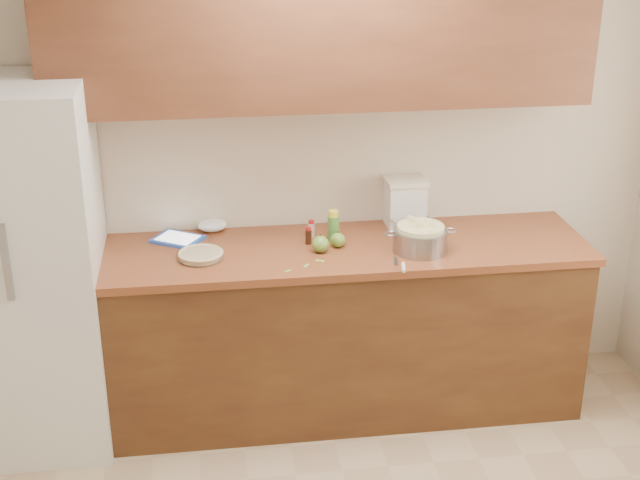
{
  "coord_description": "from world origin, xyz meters",
  "views": [
    {
      "loc": [
        -0.59,
        -2.55,
        2.65
      ],
      "look_at": [
        -0.03,
        1.43,
        0.98
      ],
      "focal_mm": 50.0,
      "sensor_mm": 36.0,
      "label": 1
    }
  ],
  "objects": [
    {
      "name": "tablet",
      "position": [
        -0.73,
        1.66,
        0.93
      ],
      "size": [
        0.29,
        0.27,
        0.02
      ],
      "rotation": [
        0.0,
        0.0,
        -0.56
      ],
      "color": "blue",
      "rests_on": "counter_run"
    },
    {
      "name": "paring_knife",
      "position": [
        0.32,
        1.18,
        0.93
      ],
      "size": [
        0.05,
        0.19,
        0.02
      ],
      "rotation": [
        0.0,
        0.0,
        -0.18
      ],
      "color": "gray",
      "rests_on": "counter_run"
    },
    {
      "name": "peel_a",
      "position": [
        -0.05,
        1.31,
        0.92
      ],
      "size": [
        0.05,
        0.04,
        0.0
      ],
      "primitive_type": "cube",
      "rotation": [
        0.0,
        0.0,
        -0.48
      ],
      "color": "#93B457",
      "rests_on": "counter_run"
    },
    {
      "name": "cinnamon_shaker",
      "position": [
        -0.05,
        1.62,
        0.96
      ],
      "size": [
        0.04,
        0.04,
        0.09
      ],
      "rotation": [
        0.0,
        0.0,
        0.35
      ],
      "color": "beige",
      "rests_on": "counter_run"
    },
    {
      "name": "paper_towel",
      "position": [
        -0.55,
        1.77,
        0.95
      ],
      "size": [
        0.16,
        0.14,
        0.06
      ],
      "primitive_type": "ellipsoid",
      "rotation": [
        0.0,
        0.0,
        0.12
      ],
      "color": "white",
      "rests_on": "counter_run"
    },
    {
      "name": "apple_left",
      "position": [
        -0.03,
        1.42,
        0.96
      ],
      "size": [
        0.08,
        0.08,
        0.1
      ],
      "color": "olive",
      "rests_on": "counter_run"
    },
    {
      "name": "room_shell",
      "position": [
        0.0,
        0.0,
        1.3
      ],
      "size": [
        3.6,
        3.6,
        3.6
      ],
      "color": "tan",
      "rests_on": "ground"
    },
    {
      "name": "fridge",
      "position": [
        -1.44,
        1.44,
        0.9
      ],
      "size": [
        0.7,
        0.7,
        1.8
      ],
      "primitive_type": "cube",
      "color": "silver",
      "rests_on": "ground"
    },
    {
      "name": "counter_run",
      "position": [
        0.0,
        1.48,
        0.46
      ],
      "size": [
        2.64,
        0.68,
        0.92
      ],
      "color": "#573518",
      "rests_on": "ground"
    },
    {
      "name": "apple_center",
      "position": [
        0.06,
        1.47,
        0.96
      ],
      "size": [
        0.07,
        0.07,
        0.09
      ],
      "color": "olive",
      "rests_on": "counter_run"
    },
    {
      "name": "mixing_bowl",
      "position": [
        0.46,
        1.61,
        0.96
      ],
      "size": [
        0.21,
        0.21,
        0.08
      ],
      "rotation": [
        0.0,
        0.0,
        -0.28
      ],
      "color": "silver",
      "rests_on": "counter_run"
    },
    {
      "name": "pie",
      "position": [
        -0.62,
        1.42,
        0.94
      ],
      "size": [
        0.23,
        0.23,
        0.04
      ],
      "rotation": [
        0.0,
        0.0,
        -0.42
      ],
      "color": "silver",
      "rests_on": "counter_run"
    },
    {
      "name": "flour_canister",
      "position": [
        0.45,
        1.72,
        1.05
      ],
      "size": [
        0.21,
        0.21,
        0.26
      ],
      "rotation": [
        0.0,
        0.0,
        0.02
      ],
      "color": "silver",
      "rests_on": "counter_run"
    },
    {
      "name": "upper_cabinets",
      "position": [
        0.0,
        1.63,
        1.95
      ],
      "size": [
        2.6,
        0.34,
        0.7
      ],
      "primitive_type": "cube",
      "color": "brown",
      "rests_on": "room_shell"
    },
    {
      "name": "vanilla_bottle",
      "position": [
        -0.08,
        1.53,
        0.96
      ],
      "size": [
        0.03,
        0.03,
        0.09
      ],
      "rotation": [
        0.0,
        0.0,
        -0.04
      ],
      "color": "black",
      "rests_on": "counter_run"
    },
    {
      "name": "peel_b",
      "position": [
        -0.22,
        1.21,
        0.92
      ],
      "size": [
        0.04,
        0.02,
        0.0
      ],
      "primitive_type": "cube",
      "rotation": [
        0.0,
        0.0,
        0.39
      ],
      "color": "#93B457",
      "rests_on": "counter_run"
    },
    {
      "name": "lemon_bottle",
      "position": [
        0.05,
        1.56,
        1.0
      ],
      "size": [
        0.06,
        0.06,
        0.16
      ],
      "rotation": [
        0.0,
        0.0,
        -0.15
      ],
      "color": "#4C8C38",
      "rests_on": "counter_run"
    },
    {
      "name": "colander",
      "position": [
        0.45,
        1.36,
        0.98
      ],
      "size": [
        0.36,
        0.26,
        0.13
      ],
      "rotation": [
        0.0,
        0.0,
        -0.38
      ],
      "color": "gray",
      "rests_on": "counter_run"
    },
    {
      "name": "peel_c",
      "position": [
        -0.12,
        1.26,
        0.92
      ],
      "size": [
        0.04,
        0.04,
        0.0
      ],
      "primitive_type": "cube",
      "rotation": [
        0.0,
        0.0,
        0.93
      ],
      "color": "#93B457",
      "rests_on": "counter_run"
    }
  ]
}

